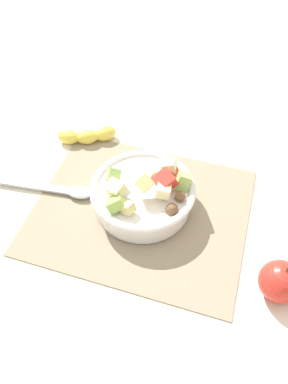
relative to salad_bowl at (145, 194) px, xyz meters
name	(u,v)px	position (x,y,z in m)	size (l,w,h in m)	color
ground_plane	(141,211)	(0.00, 0.01, -0.04)	(2.40, 2.40, 0.00)	silver
placemat	(141,210)	(0.00, 0.01, -0.04)	(0.45, 0.37, 0.01)	gray
salad_bowl	(145,194)	(0.00, 0.00, 0.00)	(0.22, 0.22, 0.11)	white
serving_spoon	(59,189)	(0.19, 0.02, -0.03)	(0.23, 0.05, 0.01)	#B7B7BC
whole_apple	(280,281)	(-0.29, 0.12, 0.00)	(0.08, 0.08, 0.09)	red
banana_whole	(87,136)	(0.20, -0.16, -0.02)	(0.15, 0.09, 0.04)	yellow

